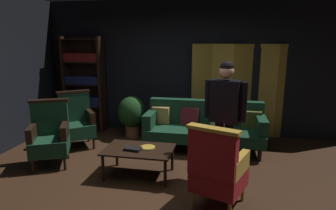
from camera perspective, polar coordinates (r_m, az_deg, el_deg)
ground_plane at (r=4.20m, az=-2.16°, el=-15.15°), size 10.00×10.00×0.00m
back_wall at (r=6.15m, az=2.97°, el=7.41°), size 7.20×0.10×2.80m
folding_screen at (r=6.07m, az=14.73°, el=2.98°), size 2.12×0.43×1.90m
bookshelf at (r=6.61m, az=-16.24°, el=4.31°), size 0.90×0.32×2.05m
velvet_couch at (r=5.30m, az=7.23°, el=-3.94°), size 2.12×0.78×0.88m
coffee_table at (r=4.28m, az=-5.82°, el=-9.20°), size 1.00×0.64×0.42m
armchair_gilt_accent at (r=3.50m, az=9.76°, el=-12.41°), size 0.75×0.74×1.04m
armchair_wing_left at (r=5.65m, az=-17.69°, el=-3.06°), size 0.81×0.81×1.04m
armchair_wing_right at (r=4.97m, az=-22.42°, el=-5.54°), size 0.77×0.76×1.04m
standing_figure at (r=4.04m, az=11.24°, el=-0.99°), size 0.57×0.31×1.70m
potted_plant at (r=5.94m, az=-7.20°, el=-1.71°), size 0.57×0.57×0.86m
book_black_cloth at (r=4.21m, az=-6.99°, el=-8.64°), size 0.25×0.17×0.04m
brass_tray at (r=4.28m, az=-4.04°, el=-8.37°), size 0.22×0.22×0.02m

